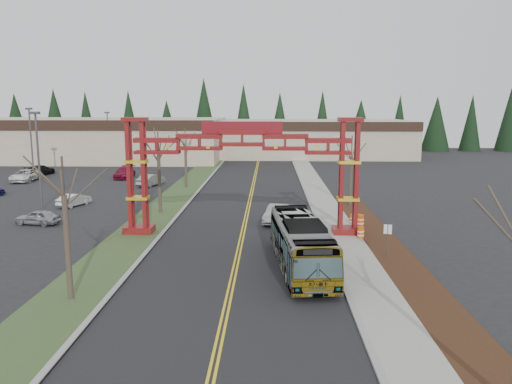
{
  "coord_description": "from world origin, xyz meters",
  "views": [
    {
      "loc": [
        2.09,
        -19.22,
        9.7
      ],
      "look_at": [
        1.15,
        14.11,
        3.96
      ],
      "focal_mm": 35.0,
      "sensor_mm": 36.0,
      "label": 1
    }
  ],
  "objects_px": {
    "parked_car_near_b": "(74,200)",
    "light_pole_near": "(38,153)",
    "retail_building_west": "(96,139)",
    "light_pole_far": "(108,135)",
    "gateway_arch": "(242,157)",
    "barrel_south": "(361,233)",
    "parked_car_near_a": "(38,217)",
    "barrel_mid": "(360,221)",
    "parked_car_far_b": "(25,176)",
    "bare_tree_right_far": "(352,157)",
    "bare_tree_median_mid": "(159,155)",
    "bare_tree_median_far": "(185,146)",
    "bare_tree_median_near": "(64,196)",
    "street_sign": "(388,234)",
    "parked_car_far_a": "(151,180)",
    "barrel_north": "(353,220)",
    "light_pole_mid": "(31,138)",
    "retail_building_east": "(310,138)",
    "silver_sedan": "(277,214)",
    "parked_car_far_c": "(40,170)",
    "transit_bus": "(301,244)",
    "parked_car_mid_a": "(125,172)"
  },
  "relations": [
    {
      "from": "bare_tree_median_mid",
      "to": "barrel_south",
      "type": "relative_size",
      "value": 7.89
    },
    {
      "from": "parked_car_near_b",
      "to": "parked_car_far_c",
      "type": "height_order",
      "value": "parked_car_far_c"
    },
    {
      "from": "parked_car_far_c",
      "to": "light_pole_mid",
      "type": "bearing_deg",
      "value": 108.25
    },
    {
      "from": "retail_building_east",
      "to": "barrel_south",
      "type": "distance_m",
      "value": 63.33
    },
    {
      "from": "gateway_arch",
      "to": "retail_building_east",
      "type": "bearing_deg",
      "value": 80.83
    },
    {
      "from": "barrel_south",
      "to": "parked_car_near_b",
      "type": "bearing_deg",
      "value": 155.65
    },
    {
      "from": "parked_car_near_a",
      "to": "barrel_mid",
      "type": "relative_size",
      "value": 3.45
    },
    {
      "from": "bare_tree_median_near",
      "to": "bare_tree_right_far",
      "type": "height_order",
      "value": "bare_tree_median_near"
    },
    {
      "from": "parked_car_near_b",
      "to": "light_pole_near",
      "type": "distance_m",
      "value": 5.54
    },
    {
      "from": "retail_building_east",
      "to": "parked_car_mid_a",
      "type": "height_order",
      "value": "retail_building_east"
    },
    {
      "from": "parked_car_near_a",
      "to": "light_pole_far",
      "type": "relative_size",
      "value": 0.42
    },
    {
      "from": "light_pole_mid",
      "to": "light_pole_far",
      "type": "bearing_deg",
      "value": 68.71
    },
    {
      "from": "parked_car_far_b",
      "to": "bare_tree_median_near",
      "type": "distance_m",
      "value": 45.94
    },
    {
      "from": "light_pole_mid",
      "to": "barrel_mid",
      "type": "xyz_separation_m",
      "value": [
        39.57,
        -26.91,
        -4.97
      ]
    },
    {
      "from": "parked_car_mid_a",
      "to": "barrel_north",
      "type": "bearing_deg",
      "value": -47.81
    },
    {
      "from": "retail_building_west",
      "to": "street_sign",
      "type": "distance_m",
      "value": 71.84
    },
    {
      "from": "silver_sedan",
      "to": "barrel_south",
      "type": "bearing_deg",
      "value": -27.21
    },
    {
      "from": "retail_building_east",
      "to": "silver_sedan",
      "type": "distance_m",
      "value": 58.48
    },
    {
      "from": "barrel_mid",
      "to": "silver_sedan",
      "type": "bearing_deg",
      "value": 166.34
    },
    {
      "from": "parked_car_far_b",
      "to": "barrel_mid",
      "type": "distance_m",
      "value": 46.28
    },
    {
      "from": "retail_building_west",
      "to": "light_pole_mid",
      "type": "relative_size",
      "value": 4.83
    },
    {
      "from": "bare_tree_median_mid",
      "to": "bare_tree_median_far",
      "type": "bearing_deg",
      "value": 90.0
    },
    {
      "from": "retail_building_west",
      "to": "light_pole_mid",
      "type": "bearing_deg",
      "value": -90.33
    },
    {
      "from": "bare_tree_median_near",
      "to": "street_sign",
      "type": "distance_m",
      "value": 19.58
    },
    {
      "from": "gateway_arch",
      "to": "barrel_south",
      "type": "height_order",
      "value": "gateway_arch"
    },
    {
      "from": "parked_car_far_b",
      "to": "bare_tree_right_far",
      "type": "bearing_deg",
      "value": -25.03
    },
    {
      "from": "bare_tree_median_far",
      "to": "barrel_north",
      "type": "bearing_deg",
      "value": -47.76
    },
    {
      "from": "retail_building_east",
      "to": "silver_sedan",
      "type": "height_order",
      "value": "retail_building_east"
    },
    {
      "from": "bare_tree_median_near",
      "to": "barrel_mid",
      "type": "xyz_separation_m",
      "value": [
        17.42,
        15.83,
        -4.83
      ]
    },
    {
      "from": "parked_car_far_b",
      "to": "barrel_south",
      "type": "distance_m",
      "value": 47.8
    },
    {
      "from": "parked_car_far_a",
      "to": "barrel_north",
      "type": "xyz_separation_m",
      "value": [
        21.58,
        -20.06,
        -0.28
      ]
    },
    {
      "from": "parked_car_near_a",
      "to": "parked_car_far_c",
      "type": "height_order",
      "value": "parked_car_far_c"
    },
    {
      "from": "bare_tree_median_mid",
      "to": "bare_tree_median_far",
      "type": "relative_size",
      "value": 1.05
    },
    {
      "from": "barrel_north",
      "to": "bare_tree_right_far",
      "type": "bearing_deg",
      "value": 82.51
    },
    {
      "from": "retail_building_west",
      "to": "light_pole_far",
      "type": "relative_size",
      "value": 5.21
    },
    {
      "from": "parked_car_far_c",
      "to": "parked_car_mid_a",
      "type": "bearing_deg",
      "value": 177.77
    },
    {
      "from": "light_pole_near",
      "to": "barrel_south",
      "type": "height_order",
      "value": "light_pole_near"
    },
    {
      "from": "transit_bus",
      "to": "bare_tree_right_far",
      "type": "relative_size",
      "value": 1.6
    },
    {
      "from": "light_pole_mid",
      "to": "parked_car_near_b",
      "type": "bearing_deg",
      "value": -55.5
    },
    {
      "from": "bare_tree_median_near",
      "to": "light_pole_far",
      "type": "bearing_deg",
      "value": 105.97
    },
    {
      "from": "parked_car_mid_a",
      "to": "parked_car_far_b",
      "type": "bearing_deg",
      "value": -167.18
    },
    {
      "from": "parked_car_far_b",
      "to": "light_pole_mid",
      "type": "bearing_deg",
      "value": 88.88
    },
    {
      "from": "bare_tree_median_near",
      "to": "light_pole_mid",
      "type": "bearing_deg",
      "value": 117.39
    },
    {
      "from": "bare_tree_right_far",
      "to": "barrel_mid",
      "type": "relative_size",
      "value": 6.49
    },
    {
      "from": "parked_car_near_a",
      "to": "parked_car_near_b",
      "type": "relative_size",
      "value": 0.98
    },
    {
      "from": "light_pole_near",
      "to": "bare_tree_median_near",
      "type": "bearing_deg",
      "value": -62.42
    },
    {
      "from": "silver_sedan",
      "to": "bare_tree_median_near",
      "type": "relative_size",
      "value": 0.61
    },
    {
      "from": "bare_tree_median_far",
      "to": "parked_car_far_a",
      "type": "bearing_deg",
      "value": 163.19
    },
    {
      "from": "light_pole_mid",
      "to": "parked_car_near_a",
      "type": "bearing_deg",
      "value": -64.03
    },
    {
      "from": "retail_building_east",
      "to": "bare_tree_median_far",
      "type": "bearing_deg",
      "value": -114.18
    }
  ]
}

